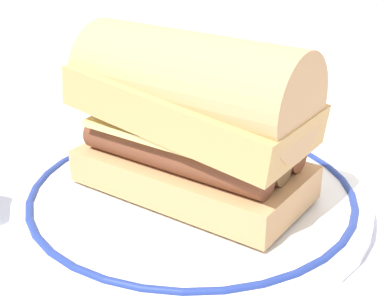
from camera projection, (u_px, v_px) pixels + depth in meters
The scene contains 3 objects.
ground_plane at pixel (161, 203), 0.46m from camera, with size 1.50×1.50×0.00m, color silver.
plate at pixel (192, 196), 0.45m from camera, with size 0.28×0.28×0.01m.
sausage_sandwich at pixel (192, 114), 0.42m from camera, with size 0.18×0.09×0.12m.
Camera 1 is at (0.26, -0.31, 0.23)m, focal length 53.47 mm.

